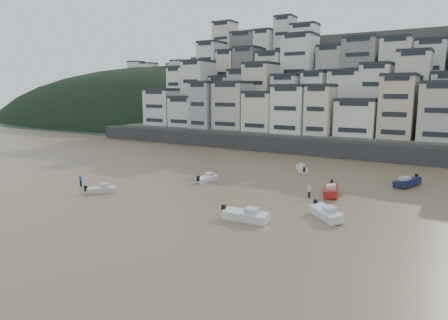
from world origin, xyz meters
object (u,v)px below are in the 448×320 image
Objects in this scene: boat_a at (245,214)px; boat_f at (207,177)px; boat_b at (326,212)px; person_pink at (309,191)px; boat_i at (407,181)px; boat_h at (302,168)px; person_blue at (81,180)px; boat_j at (101,188)px; boat_e at (331,189)px.

boat_a is 19.90m from boat_f.
person_pink is at bearing 166.37° from boat_b.
boat_h is at bearing -77.93° from boat_i.
boat_a is at bearing 157.36° from boat_h.
person_blue is at bearing 173.83° from boat_a.
person_blue is (-28.76, 1.10, 0.10)m from boat_a.
boat_h is 0.83× the size of boat_b.
boat_e is at bearing -20.11° from boat_j.
boat_f is at bearing 132.58° from boat_a.
boat_f is 0.80× the size of boat_b.
person_blue is (-14.31, -12.58, 0.25)m from boat_f.
boat_e is (4.62, 15.88, 0.05)m from boat_a.
boat_f is 19.06m from person_blue.
boat_f reaches higher than boat_j.
person_blue is (-24.11, -27.90, 0.23)m from boat_h.
boat_j is at bearing 152.49° from boat_f.
boat_h is 2.70× the size of person_blue.
boat_b reaches higher than boat_f.
boat_f is at bearing -156.55° from boat_b.
person_blue is at bearing -81.53° from boat_e.
person_pink reaches higher than boat_h.
person_blue is 33.51m from person_pink.
boat_h is 1.10× the size of boat_j.
boat_e reaches higher than boat_a.
boat_j is 28.79m from person_pink.
boat_b is (30.44, 5.46, 0.19)m from boat_j.
boat_a is at bearing -2.19° from person_blue.
boat_f is at bearing -45.12° from boat_i.
boat_a reaches higher than boat_b.
person_blue is (-5.60, 1.04, 0.29)m from boat_j.
boat_j is at bearing -10.56° from person_blue.
person_pink is (25.76, 12.86, 0.29)m from boat_j.
boat_b is 22.04m from boat_i.
boat_b is 10.70m from boat_e.
boat_i reaches higher than boat_h.
person_blue is at bearing 107.42° from boat_h.
boat_h is 1.03× the size of boat_f.
boat_j is 0.71× the size of boat_e.
boat_i is 48.89m from person_blue.
boat_a is 1.00× the size of boat_b.
boat_b is 3.25× the size of person_pink.
boat_i reaches higher than boat_a.
boat_a is 1.25× the size of boat_f.
boat_b is (21.73, -8.17, 0.15)m from boat_f.
boat_e is at bearing 148.45° from boat_b.
boat_h is at bearing -160.15° from boat_e.
boat_i is (8.17, 10.97, -0.01)m from boat_e.
boat_e reaches higher than boat_j.
boat_h is at bearing 160.99° from boat_b.
boat_j is 31.97m from boat_e.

